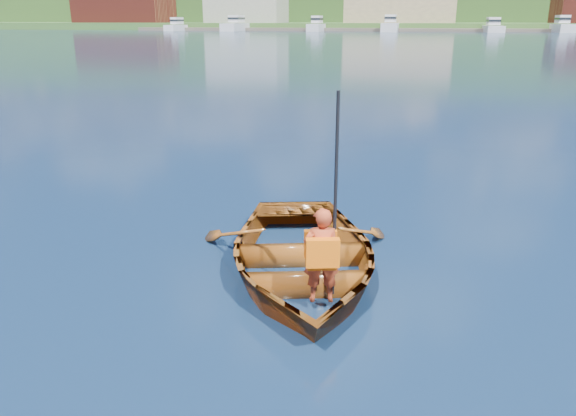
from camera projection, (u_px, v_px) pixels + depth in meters
The scene contains 7 objects.
ground at pixel (351, 281), 6.63m from camera, with size 600.00×600.00×0.00m.
rowboat at pixel (301, 255), 6.78m from camera, with size 3.50×4.24×0.76m.
child_paddler at pixel (322, 253), 5.80m from camera, with size 0.43×0.41×2.19m.
shoreline at pixel (419, 0), 222.24m from camera, with size 400.00×140.00×22.00m.
dock at pixel (432, 30), 142.64m from camera, with size 160.02×4.71×0.80m.
waterfront_buildings at pixel (390, 2), 158.40m from camera, with size 202.00×16.00×14.00m.
marina_yachts at pixel (436, 26), 137.82m from camera, with size 140.32×13.94×4.35m.
Camera 1 is at (0.58, -6.03, 2.94)m, focal length 35.00 mm.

